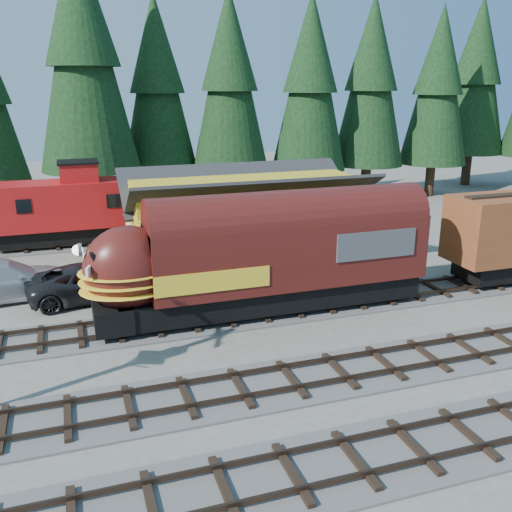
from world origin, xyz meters
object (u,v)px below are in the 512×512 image
object	(u,v)px
depot	(246,214)
caboose	(67,208)
pickup_truck_a	(93,281)
pickup_truck_b	(3,280)
locomotive	(254,262)

from	to	relation	value
depot	caboose	bearing A→B (deg)	140.42
pickup_truck_a	pickup_truck_b	bearing A→B (deg)	66.56
locomotive	caboose	world-z (taller)	caboose
depot	caboose	xyz separation A→B (m)	(-9.07, 7.50, -0.58)
depot	pickup_truck_b	size ratio (longest dim) A/B	1.98
locomotive	depot	bearing A→B (deg)	75.23
depot	pickup_truck_a	world-z (taller)	depot
locomotive	caboose	size ratio (longest dim) A/B	1.63
pickup_truck_b	locomotive	bearing A→B (deg)	-125.05
pickup_truck_a	locomotive	bearing A→B (deg)	-130.44
depot	locomotive	bearing A→B (deg)	-104.77
depot	caboose	size ratio (longest dim) A/B	1.40
locomotive	pickup_truck_a	xyz separation A→B (m)	(-6.50, 4.26, -1.56)
locomotive	pickup_truck_a	distance (m)	7.93
caboose	pickup_truck_a	size ratio (longest dim) A/B	1.53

